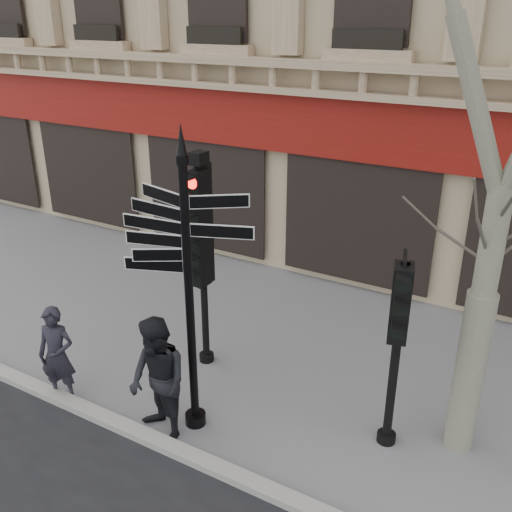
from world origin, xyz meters
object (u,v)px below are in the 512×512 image
(pedestrian_a, at_px, (57,355))
(traffic_signal_main, at_px, (202,236))
(fingerpost, at_px, (186,237))
(pedestrian_b, at_px, (158,381))
(traffic_signal_secondary, at_px, (399,323))

(pedestrian_a, bearing_deg, traffic_signal_main, 35.82)
(fingerpost, distance_m, pedestrian_b, 2.17)
(traffic_signal_secondary, height_order, pedestrian_a, traffic_signal_secondary)
(pedestrian_b, bearing_deg, fingerpost, 84.32)
(pedestrian_a, height_order, pedestrian_b, pedestrian_b)
(fingerpost, relative_size, pedestrian_b, 2.33)
(traffic_signal_secondary, distance_m, pedestrian_b, 3.47)
(traffic_signal_main, height_order, pedestrian_b, traffic_signal_main)
(traffic_signal_secondary, xyz_separation_m, pedestrian_b, (-2.92, -1.58, -1.02))
(traffic_signal_secondary, bearing_deg, fingerpost, -173.64)
(fingerpost, xyz_separation_m, traffic_signal_main, (-0.83, 1.50, -0.66))
(traffic_signal_secondary, relative_size, pedestrian_b, 1.46)
(fingerpost, xyz_separation_m, pedestrian_a, (-2.24, -0.57, -2.25))
(pedestrian_a, distance_m, pedestrian_b, 1.99)
(traffic_signal_main, xyz_separation_m, pedestrian_a, (-1.41, -2.07, -1.59))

